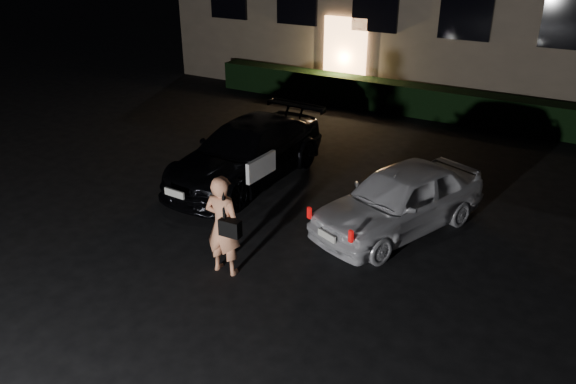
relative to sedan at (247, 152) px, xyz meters
The scene contains 5 objects.
ground 4.99m from the sedan, 58.02° to the right, with size 80.00×80.00×0.00m, color black.
hedge 6.83m from the sedan, 67.40° to the left, with size 15.00×0.70×0.85m, color black.
sedan is the anchor object (origin of this frame).
hatch 3.61m from the sedan, ahead, with size 2.60×3.76×1.19m.
man 3.60m from the sedan, 61.58° to the right, with size 0.69×0.43×1.65m.
Camera 1 is at (3.72, -4.96, 4.95)m, focal length 35.00 mm.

